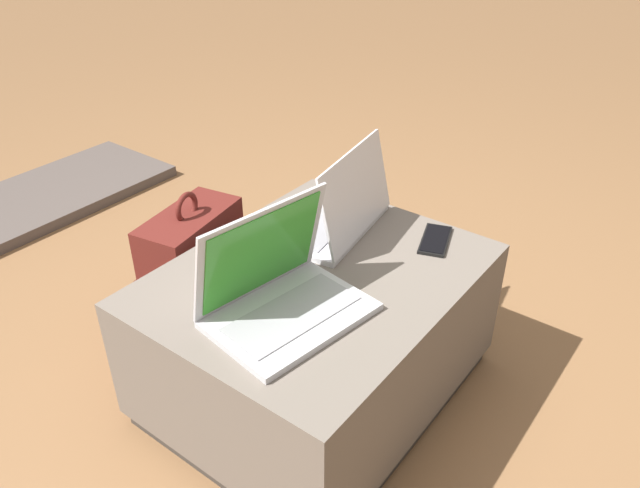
% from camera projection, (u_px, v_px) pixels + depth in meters
% --- Properties ---
extents(ground_plane, '(14.00, 14.00, 0.00)m').
position_uv_depth(ground_plane, '(317.00, 389.00, 1.75)').
color(ground_plane, olive).
extents(ottoman, '(0.82, 0.66, 0.40)m').
position_uv_depth(ottoman, '(317.00, 334.00, 1.64)').
color(ottoman, '#3D3832').
rests_on(ottoman, ground_plane).
extents(laptop_near, '(0.38, 0.30, 0.25)m').
position_uv_depth(laptop_near, '(281.00, 293.00, 1.38)').
color(laptop_near, silver).
rests_on(laptop_near, ottoman).
extents(laptop_far, '(0.39, 0.28, 0.24)m').
position_uv_depth(laptop_far, '(336.00, 213.00, 1.69)').
color(laptop_far, silver).
rests_on(laptop_far, ottoman).
extents(cell_phone, '(0.17, 0.12, 0.01)m').
position_uv_depth(cell_phone, '(435.00, 240.00, 1.66)').
color(cell_phone, black).
rests_on(cell_phone, ottoman).
extents(backpack, '(0.34, 0.25, 0.47)m').
position_uv_depth(backpack, '(192.00, 274.00, 1.89)').
color(backpack, '#5B1E19').
rests_on(backpack, ground_plane).
extents(fireplace_hearth, '(1.40, 0.50, 0.04)m').
position_uv_depth(fireplace_hearth, '(6.00, 213.00, 2.56)').
color(fireplace_hearth, '#564C47').
rests_on(fireplace_hearth, ground_plane).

